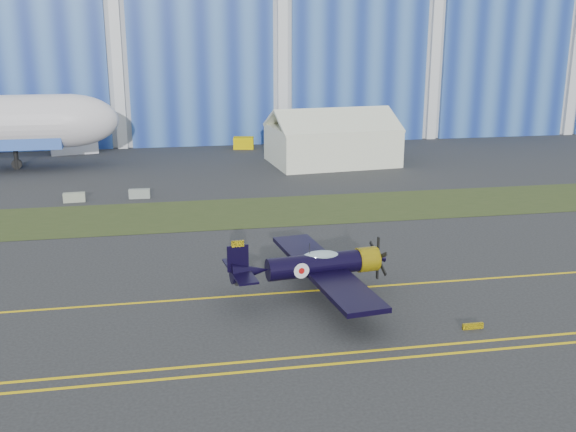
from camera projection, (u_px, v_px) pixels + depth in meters
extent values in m
plane|color=#303134|center=(84.00, 277.00, 44.77)|extent=(260.00, 260.00, 0.00)
cube|color=#475128|center=(102.00, 219.00, 58.01)|extent=(260.00, 10.00, 0.02)
cube|color=silver|center=(124.00, 32.00, 108.75)|extent=(220.00, 45.00, 30.00)
cube|color=#1E3A98|center=(118.00, 73.00, 88.56)|extent=(220.00, 0.60, 20.00)
cube|color=yellow|center=(75.00, 307.00, 40.04)|extent=(200.00, 0.20, 0.02)
cube|color=yellow|center=(51.00, 389.00, 31.05)|extent=(80.00, 0.20, 0.02)
cube|color=yellow|center=(54.00, 378.00, 32.00)|extent=(80.00, 0.20, 0.02)
cube|color=yellow|center=(473.00, 326.00, 37.16)|extent=(1.20, 0.15, 0.35)
cube|color=white|center=(74.00, 144.00, 87.33)|extent=(6.19, 3.39, 2.54)
cube|color=#DBBD00|center=(244.00, 143.00, 90.79)|extent=(2.92, 2.11, 1.56)
cube|color=#959E88|center=(74.00, 197.00, 63.61)|extent=(2.03, 0.73, 0.90)
cube|color=gray|center=(139.00, 194.00, 64.99)|extent=(2.03, 0.69, 0.90)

